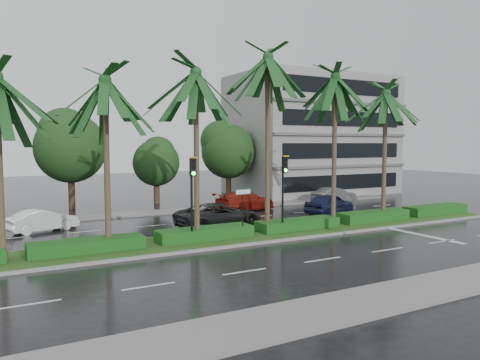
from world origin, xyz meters
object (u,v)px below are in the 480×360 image
street_sign (243,201)px  car_white (42,220)px  signal_median_left (192,187)px  car_blue (330,204)px  car_grey (334,195)px  car_darkgrey (219,215)px  car_red (245,201)px

street_sign → car_white: bearing=139.6°
signal_median_left → car_blue: (13.00, 5.05, -2.23)m
street_sign → car_grey: (14.50, 9.67, -1.44)m
street_sign → car_white: (-9.15, 7.78, -1.47)m
car_grey → car_blue: bearing=133.3°
street_sign → car_grey: 17.49m
car_blue → street_sign: bearing=98.2°
car_grey → car_white: bearing=91.1°
car_darkgrey → car_blue: 9.55m
signal_median_left → car_grey: signal_median_left is taller
car_white → signal_median_left: bearing=-161.2°
car_red → car_grey: (9.00, 0.23, -0.07)m
car_darkgrey → car_grey: 15.15m
car_red → car_grey: car_red is taller
street_sign → car_darkgrey: bearing=82.7°
car_blue → car_grey: 6.58m
car_white → car_darkgrey: size_ratio=0.73×
car_white → car_blue: 19.37m
car_red → car_white: bearing=81.2°
car_grey → signal_median_left: bearing=115.9°
car_white → car_blue: car_blue is taller
car_white → car_grey: car_grey is taller
signal_median_left → car_grey: (17.50, 9.85, -2.31)m
car_white → car_grey: bearing=-104.3°
signal_median_left → street_sign: signal_median_left is taller
signal_median_left → car_darkgrey: 5.81m
street_sign → car_white: street_sign is taller
signal_median_left → street_sign: (3.00, 0.18, -0.87)m
signal_median_left → car_darkgrey: size_ratio=0.79×
signal_median_left → car_red: size_ratio=0.84×
street_sign → car_grey: bearing=33.7°
car_red → car_blue: size_ratio=1.16×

